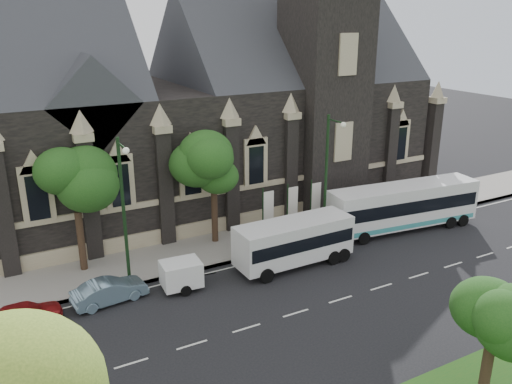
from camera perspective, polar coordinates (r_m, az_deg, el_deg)
ground at (r=27.83m, az=-1.05°, el=-14.57°), size 160.00×160.00×0.00m
sidewalk at (r=35.43m, az=-8.22°, el=-6.88°), size 80.00×5.00×0.15m
museum at (r=43.07m, az=-6.71°, el=9.13°), size 40.00×17.70×29.90m
tree_park_east at (r=22.94m, az=24.62°, el=-10.86°), size 3.40×3.40×6.28m
tree_walk_right at (r=35.59m, az=-4.50°, el=3.27°), size 4.08×4.08×7.80m
tree_walk_left at (r=33.14m, az=-18.83°, el=0.97°), size 3.91×3.91×7.64m
street_lamp_near at (r=36.07m, az=7.82°, el=2.20°), size 0.36×1.88×9.00m
street_lamp_mid at (r=30.30m, az=-14.13°, el=-1.46°), size 0.36×1.88×9.00m
banner_flag_left at (r=36.52m, az=1.15°, el=-1.93°), size 0.90×0.10×4.00m
banner_flag_center at (r=37.49m, az=3.81°, el=-1.41°), size 0.90×0.10×4.00m
banner_flag_right at (r=38.54m, az=6.33°, el=-0.92°), size 0.90×0.10×4.00m
tour_coach at (r=40.25m, az=15.72°, el=-1.43°), size 11.99×3.78×3.44m
shuttle_bus at (r=33.46m, az=4.17°, el=-5.22°), size 7.74×2.78×2.97m
box_trailer at (r=31.13m, az=-8.13°, el=-8.79°), size 3.31×1.95×1.74m
sedan at (r=30.81m, az=-15.61°, el=-10.31°), size 4.28×1.92×1.36m
car_far_red at (r=30.24m, az=-23.84°, el=-12.01°), size 3.74×1.55×1.27m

